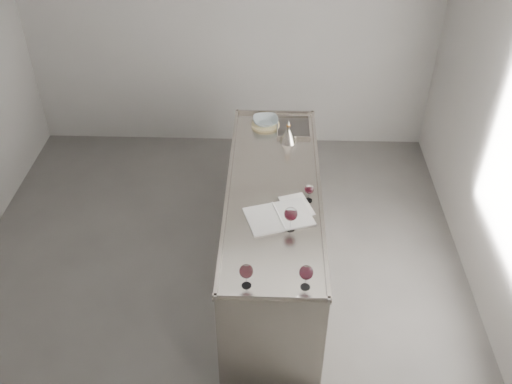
{
  "coord_description": "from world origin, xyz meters",
  "views": [
    {
      "loc": [
        0.48,
        -3.37,
        3.73
      ],
      "look_at": [
        0.36,
        0.13,
        1.02
      ],
      "focal_mm": 40.0,
      "sensor_mm": 36.0,
      "label": 1
    }
  ],
  "objects_px": {
    "wine_glass_small": "(309,190)",
    "wine_funnel": "(288,135)",
    "wine_glass_right": "(306,273)",
    "ceramic_bowl": "(266,121)",
    "wine_glass_left": "(246,272)",
    "notebook": "(279,217)",
    "counter": "(273,230)",
    "wine_glass_middle": "(291,215)"
  },
  "relations": [
    {
      "from": "wine_glass_left",
      "to": "wine_glass_small",
      "type": "height_order",
      "value": "wine_glass_left"
    },
    {
      "from": "wine_glass_middle",
      "to": "wine_glass_small",
      "type": "xyz_separation_m",
      "value": [
        0.15,
        0.34,
        -0.03
      ]
    },
    {
      "from": "wine_glass_middle",
      "to": "notebook",
      "type": "height_order",
      "value": "wine_glass_middle"
    },
    {
      "from": "counter",
      "to": "wine_glass_right",
      "type": "bearing_deg",
      "value": -78.67
    },
    {
      "from": "counter",
      "to": "ceramic_bowl",
      "type": "relative_size",
      "value": 10.22
    },
    {
      "from": "wine_glass_middle",
      "to": "wine_funnel",
      "type": "relative_size",
      "value": 0.88
    },
    {
      "from": "wine_glass_left",
      "to": "wine_glass_middle",
      "type": "distance_m",
      "value": 0.65
    },
    {
      "from": "wine_glass_small",
      "to": "ceramic_bowl",
      "type": "xyz_separation_m",
      "value": [
        -0.36,
        1.12,
        -0.06
      ]
    },
    {
      "from": "ceramic_bowl",
      "to": "wine_glass_middle",
      "type": "bearing_deg",
      "value": -81.77
    },
    {
      "from": "notebook",
      "to": "ceramic_bowl",
      "type": "height_order",
      "value": "ceramic_bowl"
    },
    {
      "from": "counter",
      "to": "wine_funnel",
      "type": "relative_size",
      "value": 10.85
    },
    {
      "from": "wine_glass_right",
      "to": "ceramic_bowl",
      "type": "height_order",
      "value": "wine_glass_right"
    },
    {
      "from": "counter",
      "to": "wine_glass_middle",
      "type": "distance_m",
      "value": 0.8
    },
    {
      "from": "notebook",
      "to": "wine_funnel",
      "type": "relative_size",
      "value": 2.53
    },
    {
      "from": "wine_glass_middle",
      "to": "wine_glass_small",
      "type": "bearing_deg",
      "value": 66.46
    },
    {
      "from": "wine_glass_middle",
      "to": "wine_glass_right",
      "type": "xyz_separation_m",
      "value": [
        0.09,
        -0.57,
        -0.01
      ]
    },
    {
      "from": "notebook",
      "to": "counter",
      "type": "bearing_deg",
      "value": 78.28
    },
    {
      "from": "notebook",
      "to": "ceramic_bowl",
      "type": "xyz_separation_m",
      "value": [
        -0.13,
        1.33,
        0.04
      ]
    },
    {
      "from": "ceramic_bowl",
      "to": "wine_glass_right",
      "type": "bearing_deg",
      "value": -81.54
    },
    {
      "from": "wine_glass_left",
      "to": "wine_glass_right",
      "type": "height_order",
      "value": "wine_glass_right"
    },
    {
      "from": "wine_glass_left",
      "to": "wine_glass_right",
      "type": "bearing_deg",
      "value": 0.0
    },
    {
      "from": "notebook",
      "to": "wine_glass_small",
      "type": "bearing_deg",
      "value": 24.12
    },
    {
      "from": "wine_glass_right",
      "to": "notebook",
      "type": "distance_m",
      "value": 0.74
    },
    {
      "from": "counter",
      "to": "wine_glass_middle",
      "type": "xyz_separation_m",
      "value": [
        0.13,
        -0.51,
        0.61
      ]
    },
    {
      "from": "wine_glass_middle",
      "to": "ceramic_bowl",
      "type": "xyz_separation_m",
      "value": [
        -0.21,
        1.46,
        -0.09
      ]
    },
    {
      "from": "wine_glass_middle",
      "to": "wine_glass_small",
      "type": "distance_m",
      "value": 0.38
    },
    {
      "from": "wine_glass_middle",
      "to": "wine_funnel",
      "type": "bearing_deg",
      "value": 90.19
    },
    {
      "from": "wine_glass_right",
      "to": "wine_glass_small",
      "type": "relative_size",
      "value": 1.22
    },
    {
      "from": "wine_glass_small",
      "to": "counter",
      "type": "bearing_deg",
      "value": 149.2
    },
    {
      "from": "ceramic_bowl",
      "to": "wine_funnel",
      "type": "bearing_deg",
      "value": -52.96
    },
    {
      "from": "counter",
      "to": "ceramic_bowl",
      "type": "distance_m",
      "value": 1.09
    },
    {
      "from": "wine_glass_middle",
      "to": "counter",
      "type": "bearing_deg",
      "value": 103.89
    },
    {
      "from": "notebook",
      "to": "wine_funnel",
      "type": "bearing_deg",
      "value": 67.61
    },
    {
      "from": "wine_glass_small",
      "to": "wine_funnel",
      "type": "distance_m",
      "value": 0.86
    },
    {
      "from": "counter",
      "to": "ceramic_bowl",
      "type": "bearing_deg",
      "value": 95.16
    },
    {
      "from": "wine_glass_right",
      "to": "ceramic_bowl",
      "type": "bearing_deg",
      "value": 98.46
    },
    {
      "from": "wine_glass_small",
      "to": "wine_glass_right",
      "type": "bearing_deg",
      "value": -93.64
    },
    {
      "from": "counter",
      "to": "wine_glass_small",
      "type": "bearing_deg",
      "value": -30.8
    },
    {
      "from": "wine_glass_small",
      "to": "wine_funnel",
      "type": "relative_size",
      "value": 0.67
    },
    {
      "from": "wine_glass_small",
      "to": "notebook",
      "type": "xyz_separation_m",
      "value": [
        -0.23,
        -0.21,
        -0.1
      ]
    },
    {
      "from": "ceramic_bowl",
      "to": "notebook",
      "type": "bearing_deg",
      "value": -84.5
    },
    {
      "from": "counter",
      "to": "ceramic_bowl",
      "type": "height_order",
      "value": "ceramic_bowl"
    }
  ]
}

